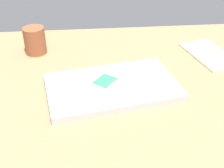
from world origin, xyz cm
name	(u,v)px	position (x,y,z in cm)	size (l,w,h in cm)	color
desk_surface	(141,85)	(0.00, 0.00, 1.50)	(120.00, 80.00, 3.00)	#9E7751
laptop_closed	(112,87)	(-9.01, -4.08, 4.03)	(35.90, 21.38, 2.06)	#B7BABC
cell_phone_on_laptop	(105,82)	(-10.99, -4.17, 5.69)	(10.67, 11.19, 1.33)	silver
notepad	(210,55)	(25.88, 13.32, 3.40)	(11.88, 20.76, 0.80)	#F2EDB2
pen_cup	(35,40)	(-32.85, 21.12, 7.52)	(7.15, 7.15, 9.05)	brown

